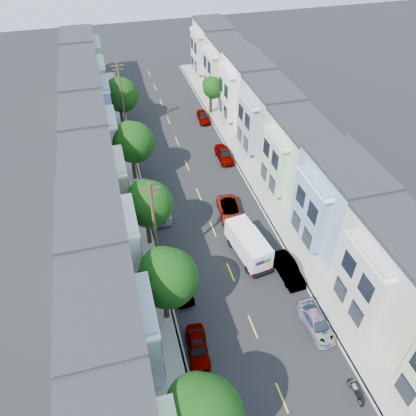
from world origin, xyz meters
TOP-DOWN VIEW (x-y plane):
  - ground at (0.00, 0.00)m, footprint 160.00×160.00m
  - road_slab at (0.00, 15.00)m, footprint 12.00×70.00m
  - curb_left at (-6.05, 15.00)m, footprint 0.30×70.00m
  - curb_right at (6.05, 15.00)m, footprint 0.30×70.00m
  - sidewalk_left at (-7.35, 15.00)m, footprint 2.60×70.00m
  - sidewalk_right at (7.35, 15.00)m, footprint 2.60×70.00m
  - centerline at (0.00, 15.00)m, footprint 0.12×70.00m
  - townhouse_row_left at (-11.15, 15.00)m, footprint 5.00×70.00m
  - townhouse_row_right at (11.15, 15.00)m, footprint 5.00×70.00m
  - tree_b at (-6.30, -3.23)m, footprint 4.70×4.70m
  - tree_c at (-6.30, 5.74)m, footprint 4.44×4.44m
  - tree_d at (-6.30, 16.88)m, footprint 4.70×4.70m
  - tree_e at (-6.30, 30.65)m, footprint 4.70×4.70m
  - tree_far_r at (6.89, 30.67)m, footprint 3.10×3.10m
  - utility_pole_near at (-6.30, 2.00)m, footprint 1.60×0.26m
  - utility_pole_far at (-6.30, 28.00)m, footprint 1.60×0.26m
  - fedex_truck at (2.20, 1.61)m, footprint 2.23×5.79m
  - lead_sedan at (2.34, 7.64)m, footprint 2.77×5.13m
  - parked_left_b at (-4.90, -6.99)m, footprint 1.99×4.27m
  - parked_left_c at (-4.90, -1.08)m, footprint 1.66×3.81m
  - parked_left_d at (-4.90, 10.03)m, footprint 2.19×5.12m
  - parked_right_a at (4.90, -7.44)m, footprint 1.95×4.19m
  - parked_right_b at (4.90, -1.65)m, footprint 1.80×4.47m
  - parked_right_c at (4.90, 18.12)m, footprint 1.74×4.52m
  - parked_right_d at (4.90, 28.58)m, footprint 1.78×4.08m
  - motorcycle at (5.07, -13.13)m, footprint 0.27×1.98m

SIDE VIEW (x-z plane):
  - ground at x=0.00m, z-range 0.00..0.00m
  - centerline at x=0.00m, z-range -0.01..0.01m
  - townhouse_row_left at x=-11.15m, z-range -4.25..4.25m
  - townhouse_row_right at x=11.15m, z-range -4.25..4.25m
  - road_slab at x=0.00m, z-range 0.00..0.02m
  - curb_left at x=-6.05m, z-range 0.00..0.15m
  - curb_right at x=6.05m, z-range 0.00..0.15m
  - sidewalk_left at x=-7.35m, z-range 0.00..0.15m
  - sidewalk_right at x=7.35m, z-range 0.00..0.15m
  - motorcycle at x=5.07m, z-range 0.02..0.81m
  - parked_right_a at x=4.90m, z-range 0.00..1.23m
  - parked_left_c at x=-4.90m, z-range 0.00..1.23m
  - parked_right_d at x=4.90m, z-range 0.00..1.29m
  - parked_left_b at x=-4.90m, z-range 0.00..1.34m
  - lead_sedan at x=2.34m, z-range 0.00..1.37m
  - parked_right_b at x=4.90m, z-range 0.00..1.46m
  - parked_right_c at x=4.90m, z-range 0.00..1.46m
  - parked_left_d at x=-4.90m, z-range 0.00..1.53m
  - fedex_truck at x=2.20m, z-range 0.16..2.94m
  - tree_far_r at x=6.89m, z-range 1.17..6.69m
  - tree_e at x=-6.30m, z-range 1.05..7.88m
  - tree_b at x=-6.30m, z-range 1.26..8.52m
  - tree_c at x=-6.30m, z-range 1.36..8.58m
  - tree_d at x=-6.30m, z-range 1.31..8.68m
  - utility_pole_near at x=-6.30m, z-range 0.15..10.15m
  - utility_pole_far at x=-6.30m, z-range 0.15..10.15m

